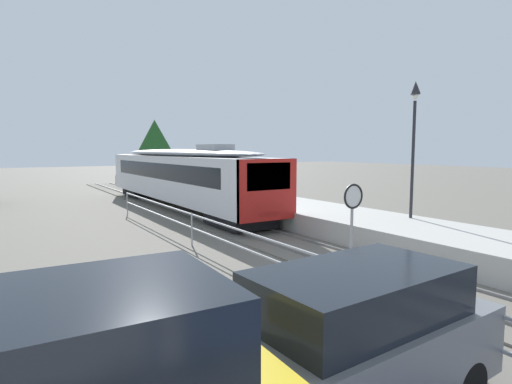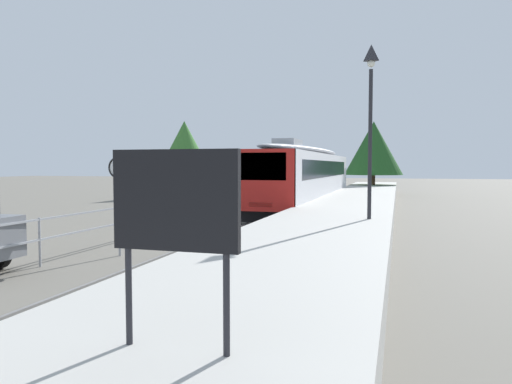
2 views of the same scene
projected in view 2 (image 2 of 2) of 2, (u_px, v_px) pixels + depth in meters
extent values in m
plane|color=#6B665B|center=(205.00, 222.00, 21.55)|extent=(160.00, 160.00, 0.00)
cube|color=#6B665B|center=(269.00, 224.00, 20.69)|extent=(3.20, 60.00, 0.06)
cube|color=slate|center=(253.00, 222.00, 20.89)|extent=(0.08, 60.00, 0.08)
cube|color=slate|center=(285.00, 223.00, 20.48)|extent=(0.08, 60.00, 0.08)
cube|color=silver|center=(306.00, 176.00, 28.72)|extent=(2.80, 19.60, 2.55)
cube|color=red|center=(261.00, 180.00, 19.44)|extent=(2.80, 0.24, 2.55)
cube|color=black|center=(261.00, 166.00, 19.33)|extent=(2.13, 0.08, 1.12)
cube|color=black|center=(306.00, 169.00, 28.70)|extent=(2.82, 16.46, 0.92)
ellipsoid|color=#9EA0A5|center=(306.00, 151.00, 28.64)|extent=(2.69, 18.81, 0.44)
cube|color=#9EA0A5|center=(288.00, 143.00, 23.94)|extent=(1.10, 2.20, 0.36)
cube|color=#EAE5C6|center=(261.00, 205.00, 19.43)|extent=(1.00, 0.10, 0.20)
cube|color=black|center=(275.00, 213.00, 21.72)|extent=(2.24, 3.20, 0.55)
cube|color=black|center=(324.00, 194.00, 35.88)|extent=(2.24, 3.20, 0.55)
cube|color=#B7B5AD|center=(345.00, 217.00, 19.74)|extent=(3.90, 60.00, 0.90)
cylinder|color=#232328|center=(370.00, 145.00, 14.70)|extent=(0.12, 0.12, 4.60)
pyramid|color=#232328|center=(371.00, 53.00, 14.54)|extent=(0.34, 0.34, 0.50)
sphere|color=silver|center=(371.00, 63.00, 14.56)|extent=(0.24, 0.24, 0.24)
cylinder|color=#232328|center=(129.00, 296.00, 4.41)|extent=(0.06, 0.06, 0.90)
cylinder|color=#232328|center=(227.00, 305.00, 4.13)|extent=(0.06, 0.06, 0.90)
cube|color=black|center=(175.00, 200.00, 4.22)|extent=(1.20, 0.08, 0.90)
cylinder|color=#9EA0A5|center=(119.00, 217.00, 13.48)|extent=(0.07, 0.07, 2.20)
cylinder|color=white|center=(118.00, 168.00, 13.38)|extent=(0.60, 0.03, 0.60)
torus|color=black|center=(118.00, 168.00, 13.37)|extent=(0.61, 0.05, 0.61)
cube|color=#9EA0A5|center=(39.00, 220.00, 12.00)|extent=(0.05, 36.00, 0.05)
cube|color=#9EA0A5|center=(40.00, 240.00, 12.02)|extent=(0.05, 36.00, 0.05)
cylinder|color=#9EA0A5|center=(40.00, 242.00, 12.03)|extent=(0.06, 0.06, 1.25)
cylinder|color=#9EA0A5|center=(189.00, 210.00, 20.64)|extent=(0.06, 0.06, 1.25)
cylinder|color=#9EA0A5|center=(251.00, 197.00, 29.25)|extent=(0.06, 0.06, 1.25)
cylinder|color=brown|center=(185.00, 186.00, 40.24)|extent=(0.36, 0.36, 1.66)
cone|color=#38702D|center=(184.00, 149.00, 40.06)|extent=(4.86, 4.86, 4.64)
cylinder|color=brown|center=(373.00, 185.00, 41.32)|extent=(0.36, 0.36, 1.77)
cone|color=#1E4C1E|center=(373.00, 148.00, 41.14)|extent=(4.98, 4.98, 4.60)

